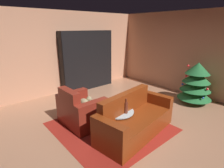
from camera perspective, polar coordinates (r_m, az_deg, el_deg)
ground_plane at (r=4.32m, az=4.58°, el=-11.74°), size 6.83×6.83×0.00m
wall_back at (r=6.21m, az=24.25°, el=8.71°), size 5.77×0.06×2.62m
wall_left at (r=6.16m, az=-14.49°, el=9.64°), size 0.06×5.81×2.62m
area_rug at (r=4.10m, az=-0.47°, el=-13.43°), size 2.26×2.21×0.01m
bookshelf_unit at (r=6.40m, az=-6.91°, el=7.36°), size 0.32×1.94×2.01m
armchair_red at (r=4.13m, az=-9.91°, el=-8.53°), size 1.02×0.79×0.88m
couch_red at (r=3.78m, az=7.18°, el=-11.46°), size 0.99×1.93×0.83m
coffee_table at (r=3.80m, az=1.93°, el=-9.21°), size 0.66×0.66×0.45m
book_stack_on_table at (r=3.73m, az=2.46°, el=-8.32°), size 0.23×0.17×0.09m
bottle_on_table at (r=3.66m, az=4.51°, el=-7.47°), size 0.08×0.08×0.31m
decorated_tree at (r=5.62m, az=25.23°, el=0.29°), size 0.93×0.93×1.19m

